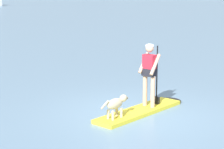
{
  "coord_description": "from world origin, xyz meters",
  "views": [
    {
      "loc": [
        -8.05,
        -6.87,
        3.25
      ],
      "look_at": [
        0.0,
        1.0,
        0.9
      ],
      "focal_mm": 66.94,
      "sensor_mm": 36.0,
      "label": 1
    }
  ],
  "objects": [
    {
      "name": "dog",
      "position": [
        -0.92,
        -0.04,
        0.45
      ],
      "size": [
        0.99,
        0.24,
        0.53
      ],
      "color": "#CCB78C",
      "rests_on": "paddleboard"
    },
    {
      "name": "person_paddler",
      "position": [
        0.43,
        0.02,
        1.09
      ],
      "size": [
        0.61,
        0.49,
        1.7
      ],
      "color": "tan",
      "rests_on": "paddleboard"
    },
    {
      "name": "ground_plane",
      "position": [
        0.0,
        0.0,
        0.0
      ],
      "size": [
        400.0,
        400.0,
        0.0
      ],
      "primitive_type": "plane",
      "color": "slate"
    },
    {
      "name": "paddleboard",
      "position": [
        0.22,
        0.01,
        0.05
      ],
      "size": [
        3.24,
        0.79,
        0.1
      ],
      "color": "yellow",
      "rests_on": "ground_plane"
    }
  ]
}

